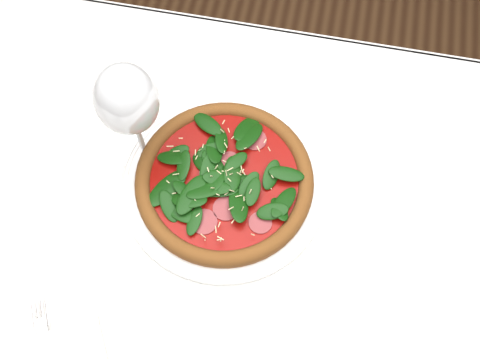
% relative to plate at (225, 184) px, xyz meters
% --- Properties ---
extents(ground, '(6.00, 6.00, 0.00)m').
position_rel_plate_xyz_m(ground, '(0.05, -0.06, -0.76)').
color(ground, brown).
rests_on(ground, ground).
extents(dining_table, '(1.21, 0.81, 0.75)m').
position_rel_plate_xyz_m(dining_table, '(0.05, -0.06, -0.11)').
color(dining_table, white).
rests_on(dining_table, ground).
extents(plate, '(0.33, 0.33, 0.01)m').
position_rel_plate_xyz_m(plate, '(0.00, 0.00, 0.00)').
color(plate, white).
rests_on(plate, dining_table).
extents(pizza, '(0.38, 0.38, 0.04)m').
position_rel_plate_xyz_m(pizza, '(0.00, 0.00, 0.02)').
color(pizza, brown).
rests_on(pizza, plate).
extents(wine_glass, '(0.09, 0.09, 0.23)m').
position_rel_plate_xyz_m(wine_glass, '(-0.14, 0.03, 0.15)').
color(wine_glass, silver).
rests_on(wine_glass, dining_table).
extents(napkin, '(0.18, 0.15, 0.01)m').
position_rel_plate_xyz_m(napkin, '(-0.19, -0.32, -0.00)').
color(napkin, white).
rests_on(napkin, dining_table).
extents(fork, '(0.09, 0.14, 0.00)m').
position_rel_plate_xyz_m(fork, '(-0.20, -0.29, 0.01)').
color(fork, silver).
rests_on(fork, napkin).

